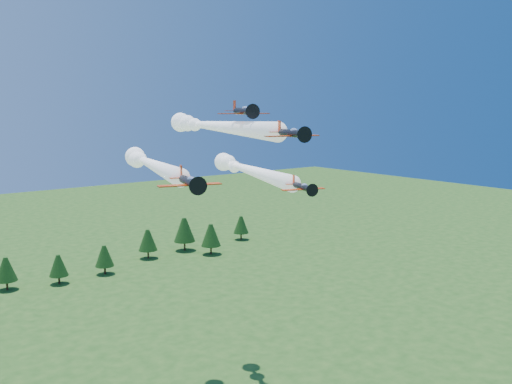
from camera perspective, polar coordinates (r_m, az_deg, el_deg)
plane_lead at (r=95.36m, az=-4.44°, el=6.63°), size 17.99×51.80×3.70m
plane_left at (r=96.03m, az=-10.60°, el=2.85°), size 17.25×44.27×3.70m
plane_right at (r=103.76m, az=-1.09°, el=2.35°), size 17.74×43.02×3.70m
plane_slot at (r=80.79m, az=-1.31°, el=8.07°), size 7.39×8.21×2.60m
treeline at (r=179.57m, az=-22.46°, el=-6.69°), size 174.40×21.08×11.98m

